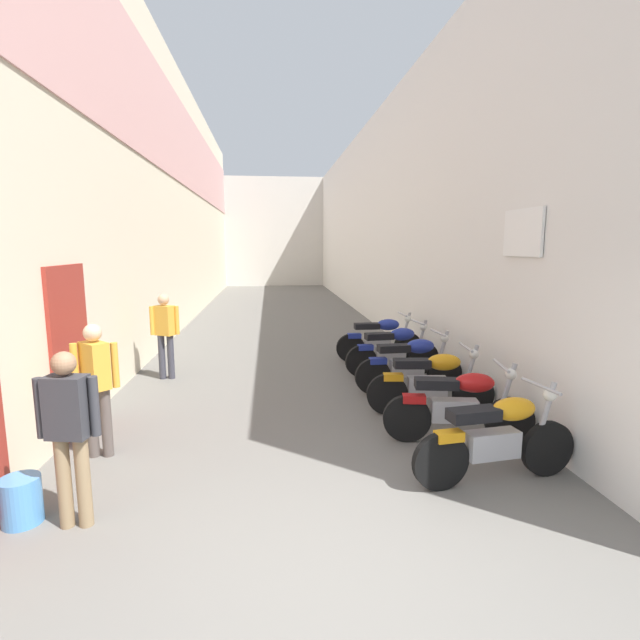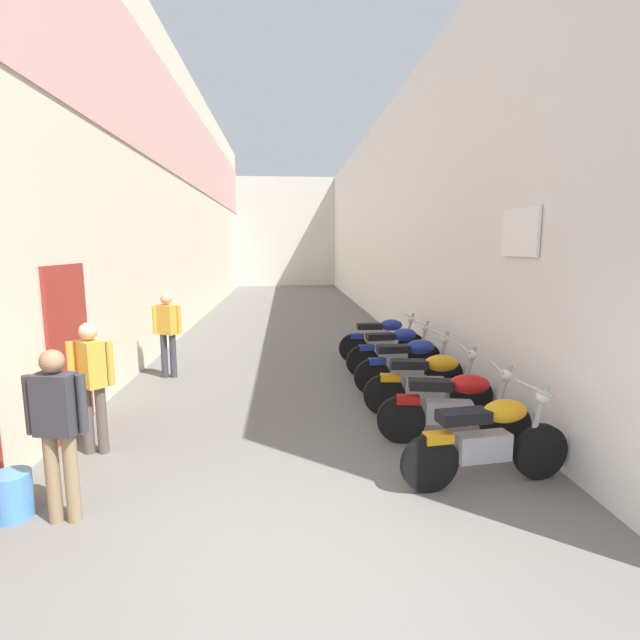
{
  "view_description": "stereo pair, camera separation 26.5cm",
  "coord_description": "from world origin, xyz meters",
  "px_view_note": "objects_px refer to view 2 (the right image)",
  "views": [
    {
      "loc": [
        -0.34,
        -2.83,
        2.45
      ],
      "look_at": [
        0.52,
        5.24,
        1.16
      ],
      "focal_mm": 26.69,
      "sensor_mm": 36.0,
      "label": 1
    },
    {
      "loc": [
        -0.07,
        -2.86,
        2.45
      ],
      "look_at": [
        0.52,
        5.24,
        1.16
      ],
      "focal_mm": 26.69,
      "sensor_mm": 36.0,
      "label": 2
    }
  ],
  "objects_px": {
    "motorcycle_fifth": "(395,350)",
    "water_jug_near_door": "(12,495)",
    "motorcycle_nearest": "(488,439)",
    "motorcycle_fourth": "(410,364)",
    "pedestrian_mid_alley": "(92,378)",
    "pedestrian_further_down": "(167,329)",
    "motorcycle_third": "(429,382)",
    "motorcycle_second": "(454,406)",
    "motorcycle_sixth": "(383,338)",
    "pedestrian_by_doorway": "(57,423)"
  },
  "relations": [
    {
      "from": "motorcycle_nearest",
      "to": "water_jug_near_door",
      "type": "distance_m",
      "value": 4.54
    },
    {
      "from": "pedestrian_further_down",
      "to": "motorcycle_third",
      "type": "bearing_deg",
      "value": -28.91
    },
    {
      "from": "motorcycle_fourth",
      "to": "motorcycle_sixth",
      "type": "bearing_deg",
      "value": 90.0
    },
    {
      "from": "motorcycle_second",
      "to": "motorcycle_sixth",
      "type": "xyz_separation_m",
      "value": [
        0.0,
        4.27,
        0.0
      ]
    },
    {
      "from": "motorcycle_second",
      "to": "motorcycle_fourth",
      "type": "relative_size",
      "value": 0.99
    },
    {
      "from": "motorcycle_nearest",
      "to": "motorcycle_fifth",
      "type": "height_order",
      "value": "same"
    },
    {
      "from": "pedestrian_further_down",
      "to": "water_jug_near_door",
      "type": "bearing_deg",
      "value": -93.8
    },
    {
      "from": "motorcycle_nearest",
      "to": "motorcycle_third",
      "type": "distance_m",
      "value": 2.03
    },
    {
      "from": "motorcycle_nearest",
      "to": "pedestrian_mid_alley",
      "type": "bearing_deg",
      "value": 165.92
    },
    {
      "from": "pedestrian_further_down",
      "to": "pedestrian_by_doorway",
      "type": "bearing_deg",
      "value": -87.67
    },
    {
      "from": "motorcycle_fifth",
      "to": "pedestrian_mid_alley",
      "type": "relative_size",
      "value": 1.18
    },
    {
      "from": "motorcycle_nearest",
      "to": "pedestrian_by_doorway",
      "type": "distance_m",
      "value": 4.06
    },
    {
      "from": "motorcycle_fourth",
      "to": "motorcycle_fifth",
      "type": "xyz_separation_m",
      "value": [
        -0.0,
        1.07,
        0.0
      ]
    },
    {
      "from": "motorcycle_nearest",
      "to": "motorcycle_sixth",
      "type": "distance_m",
      "value": 5.26
    },
    {
      "from": "motorcycle_third",
      "to": "pedestrian_further_down",
      "type": "xyz_separation_m",
      "value": [
        -4.22,
        2.33,
        0.42
      ]
    },
    {
      "from": "motorcycle_fifth",
      "to": "water_jug_near_door",
      "type": "relative_size",
      "value": 4.4
    },
    {
      "from": "motorcycle_second",
      "to": "pedestrian_mid_alley",
      "type": "distance_m",
      "value": 4.32
    },
    {
      "from": "pedestrian_mid_alley",
      "to": "water_jug_near_door",
      "type": "bearing_deg",
      "value": -99.61
    },
    {
      "from": "pedestrian_further_down",
      "to": "water_jug_near_door",
      "type": "height_order",
      "value": "pedestrian_further_down"
    },
    {
      "from": "pedestrian_by_doorway",
      "to": "pedestrian_further_down",
      "type": "distance_m",
      "value": 4.72
    },
    {
      "from": "motorcycle_fifth",
      "to": "water_jug_near_door",
      "type": "height_order",
      "value": "motorcycle_fifth"
    },
    {
      "from": "pedestrian_by_doorway",
      "to": "motorcycle_fifth",
      "type": "bearing_deg",
      "value": 48.29
    },
    {
      "from": "motorcycle_second",
      "to": "motorcycle_fifth",
      "type": "bearing_deg",
      "value": 90.0
    },
    {
      "from": "motorcycle_fourth",
      "to": "water_jug_near_door",
      "type": "xyz_separation_m",
      "value": [
        -4.53,
        -3.35,
        -0.29
      ]
    },
    {
      "from": "water_jug_near_door",
      "to": "motorcycle_nearest",
      "type": "bearing_deg",
      "value": 3.26
    },
    {
      "from": "motorcycle_nearest",
      "to": "water_jug_near_door",
      "type": "relative_size",
      "value": 4.39
    },
    {
      "from": "motorcycle_fifth",
      "to": "pedestrian_by_doorway",
      "type": "bearing_deg",
      "value": -131.71
    },
    {
      "from": "motorcycle_fifth",
      "to": "pedestrian_further_down",
      "type": "height_order",
      "value": "pedestrian_further_down"
    },
    {
      "from": "motorcycle_nearest",
      "to": "pedestrian_further_down",
      "type": "bearing_deg",
      "value": 134.09
    },
    {
      "from": "motorcycle_nearest",
      "to": "motorcycle_third",
      "type": "bearing_deg",
      "value": 90.0
    },
    {
      "from": "pedestrian_further_down",
      "to": "motorcycle_second",
      "type": "bearing_deg",
      "value": -38.52
    },
    {
      "from": "pedestrian_mid_alley",
      "to": "pedestrian_further_down",
      "type": "xyz_separation_m",
      "value": [
        0.08,
        3.28,
        0.0
      ]
    },
    {
      "from": "motorcycle_third",
      "to": "motorcycle_fourth",
      "type": "xyz_separation_m",
      "value": [
        0.0,
        1.06,
        0.0
      ]
    },
    {
      "from": "motorcycle_sixth",
      "to": "motorcycle_nearest",
      "type": "bearing_deg",
      "value": -90.0
    },
    {
      "from": "pedestrian_by_doorway",
      "to": "water_jug_near_door",
      "type": "xyz_separation_m",
      "value": [
        -0.5,
        0.1,
        -0.71
      ]
    },
    {
      "from": "motorcycle_fourth",
      "to": "motorcycle_sixth",
      "type": "relative_size",
      "value": 1.0
    },
    {
      "from": "motorcycle_second",
      "to": "motorcycle_fifth",
      "type": "height_order",
      "value": "same"
    },
    {
      "from": "pedestrian_by_doorway",
      "to": "water_jug_near_door",
      "type": "distance_m",
      "value": 0.87
    },
    {
      "from": "motorcycle_fourth",
      "to": "pedestrian_by_doorway",
      "type": "xyz_separation_m",
      "value": [
        -4.03,
        -3.45,
        0.42
      ]
    },
    {
      "from": "motorcycle_fourth",
      "to": "pedestrian_further_down",
      "type": "xyz_separation_m",
      "value": [
        -4.22,
        1.27,
        0.42
      ]
    },
    {
      "from": "pedestrian_further_down",
      "to": "motorcycle_sixth",
      "type": "bearing_deg",
      "value": 12.16
    },
    {
      "from": "pedestrian_mid_alley",
      "to": "motorcycle_sixth",
      "type": "bearing_deg",
      "value": 44.23
    },
    {
      "from": "water_jug_near_door",
      "to": "motorcycle_fourth",
      "type": "bearing_deg",
      "value": 36.49
    },
    {
      "from": "motorcycle_fifth",
      "to": "pedestrian_mid_alley",
      "type": "distance_m",
      "value": 5.31
    },
    {
      "from": "pedestrian_mid_alley",
      "to": "water_jug_near_door",
      "type": "height_order",
      "value": "pedestrian_mid_alley"
    },
    {
      "from": "motorcycle_nearest",
      "to": "motorcycle_fourth",
      "type": "height_order",
      "value": "same"
    },
    {
      "from": "motorcycle_fifth",
      "to": "motorcycle_second",
      "type": "bearing_deg",
      "value": -90.0
    },
    {
      "from": "motorcycle_fifth",
      "to": "pedestrian_by_doorway",
      "type": "xyz_separation_m",
      "value": [
        -4.03,
        -4.52,
        0.42
      ]
    },
    {
      "from": "motorcycle_sixth",
      "to": "water_jug_near_door",
      "type": "xyz_separation_m",
      "value": [
        -4.53,
        -5.52,
        -0.29
      ]
    },
    {
      "from": "pedestrian_by_doorway",
      "to": "pedestrian_further_down",
      "type": "height_order",
      "value": "same"
    }
  ]
}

